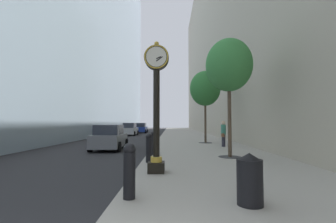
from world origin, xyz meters
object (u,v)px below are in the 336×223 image
Objects in this scene: street_tree_mid_near at (205,89)px; trash_bin at (250,178)px; bollard_fourth at (153,142)px; car_silver_mid at (130,129)px; street_clock at (156,100)px; street_tree_near at (229,66)px; pedestrian_walking at (223,133)px; car_grey_far at (110,138)px; bollard_third at (149,147)px; bollard_nearest at (129,169)px; car_blue_near at (141,128)px.

street_tree_mid_near is 5.70× the size of trash_bin.
bollard_fourth is 0.20× the size of street_tree_mid_near.
street_tree_mid_near is at bearing 62.34° from bollard_fourth.
car_silver_mid is (-4.84, 20.92, 0.06)m from bollard_fourth.
street_tree_near is at bearing 46.73° from street_clock.
car_grey_far is at bearing -174.68° from pedestrian_walking.
car_grey_far is (-3.61, 7.79, -1.78)m from street_clock.
bollard_third is 5.62m from street_tree_near.
trash_bin is 11.78m from pedestrian_walking.
street_tree_mid_near is at bearing 68.40° from bollard_third.
pedestrian_walking is at bearing 67.75° from bollard_nearest.
bollard_fourth is 21.47m from car_silver_mid.
street_clock is 0.96× the size of car_blue_near.
bollard_fourth is at bearing -81.56° from car_blue_near.
street_tree_near is 0.97× the size of street_tree_mid_near.
street_tree_mid_near is at bearing -69.57° from car_blue_near.
street_clock is at bearing 80.96° from bollard_nearest.
trash_bin is (2.52, -0.37, -0.10)m from bollard_nearest.
bollard_third is 0.20× the size of street_tree_mid_near.
trash_bin is (-1.27, -14.63, -3.96)m from street_tree_mid_near.
bollard_third is 2.34m from bollard_fourth.
car_blue_near is at bearing 100.62° from trash_bin.
street_tree_near is 1.41× the size of car_grey_far.
bollard_third is 23.76m from car_silver_mid.
bollard_fourth is at bearing 90.00° from bollard_nearest.
street_clock is 3.65× the size of bollard_nearest.
bollard_nearest and bollard_third have the same top height.
bollard_fourth is (0.00, 2.34, 0.00)m from bollard_third.
trash_bin is at bearing -75.42° from car_silver_mid.
pedestrian_walking is at bearing -70.26° from car_blue_near.
street_clock is 2.72m from bollard_third.
street_clock is at bearing -133.27° from street_tree_near.
bollard_third is 0.68× the size of pedestrian_walking.
bollard_nearest is 1.16× the size of trash_bin.
trash_bin is (2.52, -7.40, -0.10)m from bollard_fourth.
car_blue_near is (-4.29, 28.93, 0.06)m from bollard_fourth.
bollard_third is 0.26× the size of car_blue_near.
pedestrian_walking is (4.16, 8.52, -1.50)m from street_clock.
street_tree_mid_near is at bearing 90.00° from street_tree_near.
bollard_nearest is 4.69m from bollard_third.
street_tree_mid_near reaches higher than pedestrian_walking.
street_tree_near is 7.99m from street_tree_mid_near.
car_grey_far is at bearing 132.57° from bollard_fourth.
bollard_nearest is at bearing -90.00° from bollard_third.
car_grey_far reaches higher than bollard_third.
trash_bin is 12.27m from car_grey_far.
car_blue_near is (-8.88, 24.75, -0.25)m from pedestrian_walking.
trash_bin is at bearing -71.17° from bollard_fourth.
car_blue_near reaches higher than bollard_third.
street_tree_mid_near is (0.00, 7.99, 0.02)m from street_tree_near.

